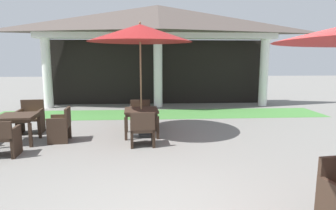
{
  "coord_description": "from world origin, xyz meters",
  "views": [
    {
      "loc": [
        -0.36,
        -3.09,
        2.09
      ],
      "look_at": [
        0.07,
        3.67,
        0.98
      ],
      "focal_mm": 30.78,
      "sensor_mm": 36.0,
      "label": 1
    }
  ],
  "objects_px": {
    "patio_chair_mid_right_east": "(61,126)",
    "patio_umbrella_mid_left": "(140,34)",
    "patio_table_mid_right": "(17,119)",
    "patio_chair_mid_right_south": "(2,139)",
    "patio_chair_mid_left_north": "(140,114)",
    "patio_chair_mid_right_north": "(31,118)",
    "patio_chair_mid_left_south": "(143,130)",
    "patio_table_mid_left": "(141,113)"
  },
  "relations": [
    {
      "from": "patio_chair_mid_left_south",
      "to": "patio_table_mid_right",
      "type": "bearing_deg",
      "value": 169.11
    },
    {
      "from": "patio_chair_mid_left_south",
      "to": "patio_chair_mid_right_east",
      "type": "bearing_deg",
      "value": 163.11
    },
    {
      "from": "patio_table_mid_left",
      "to": "patio_chair_mid_right_north",
      "type": "height_order",
      "value": "patio_chair_mid_right_north"
    },
    {
      "from": "patio_chair_mid_right_east",
      "to": "patio_chair_mid_right_north",
      "type": "distance_m",
      "value": 1.42
    },
    {
      "from": "patio_chair_mid_right_south",
      "to": "patio_chair_mid_right_north",
      "type": "height_order",
      "value": "patio_chair_mid_right_north"
    },
    {
      "from": "patio_chair_mid_left_north",
      "to": "patio_table_mid_right",
      "type": "relative_size",
      "value": 0.88
    },
    {
      "from": "patio_chair_mid_left_south",
      "to": "patio_table_mid_right",
      "type": "height_order",
      "value": "patio_chair_mid_left_south"
    },
    {
      "from": "patio_chair_mid_left_north",
      "to": "patio_chair_mid_left_south",
      "type": "bearing_deg",
      "value": 90.0
    },
    {
      "from": "patio_chair_mid_left_south",
      "to": "patio_chair_mid_right_south",
      "type": "distance_m",
      "value": 3.03
    },
    {
      "from": "patio_chair_mid_right_north",
      "to": "patio_chair_mid_right_east",
      "type": "bearing_deg",
      "value": 134.84
    },
    {
      "from": "patio_umbrella_mid_left",
      "to": "patio_table_mid_right",
      "type": "distance_m",
      "value": 3.7
    },
    {
      "from": "patio_table_mid_left",
      "to": "patio_umbrella_mid_left",
      "type": "height_order",
      "value": "patio_umbrella_mid_left"
    },
    {
      "from": "patio_table_mid_left",
      "to": "patio_chair_mid_left_north",
      "type": "bearing_deg",
      "value": 93.28
    },
    {
      "from": "patio_table_mid_left",
      "to": "patio_table_mid_right",
      "type": "xyz_separation_m",
      "value": [
        -3.01,
        -0.52,
        -0.01
      ]
    },
    {
      "from": "patio_chair_mid_right_east",
      "to": "patio_umbrella_mid_left",
      "type": "bearing_deg",
      "value": -83.22
    },
    {
      "from": "patio_chair_mid_left_north",
      "to": "patio_chair_mid_right_south",
      "type": "xyz_separation_m",
      "value": [
        -2.87,
        -2.44,
        -0.0
      ]
    },
    {
      "from": "patio_umbrella_mid_left",
      "to": "patio_chair_mid_right_south",
      "type": "relative_size",
      "value": 3.73
    },
    {
      "from": "patio_chair_mid_left_south",
      "to": "patio_chair_mid_right_south",
      "type": "bearing_deg",
      "value": -172.15
    },
    {
      "from": "patio_chair_mid_right_east",
      "to": "patio_chair_mid_left_north",
      "type": "bearing_deg",
      "value": -60.59
    },
    {
      "from": "patio_chair_mid_right_south",
      "to": "patio_chair_mid_right_east",
      "type": "bearing_deg",
      "value": 44.93
    },
    {
      "from": "patio_chair_mid_right_east",
      "to": "patio_chair_mid_right_south",
      "type": "relative_size",
      "value": 1.07
    },
    {
      "from": "patio_umbrella_mid_left",
      "to": "patio_table_mid_right",
      "type": "height_order",
      "value": "patio_umbrella_mid_left"
    },
    {
      "from": "patio_chair_mid_right_east",
      "to": "patio_chair_mid_right_north",
      "type": "height_order",
      "value": "patio_chair_mid_right_north"
    },
    {
      "from": "patio_chair_mid_left_south",
      "to": "patio_table_mid_left",
      "type": "bearing_deg",
      "value": 90.0
    },
    {
      "from": "patio_chair_mid_right_east",
      "to": "patio_chair_mid_right_north",
      "type": "relative_size",
      "value": 0.95
    },
    {
      "from": "patio_chair_mid_right_east",
      "to": "patio_chair_mid_left_south",
      "type": "bearing_deg",
      "value": -108.85
    },
    {
      "from": "patio_chair_mid_left_north",
      "to": "patio_chair_mid_right_north",
      "type": "bearing_deg",
      "value": 5.02
    },
    {
      "from": "patio_table_mid_right",
      "to": "patio_chair_mid_right_east",
      "type": "bearing_deg",
      "value": 5.24
    },
    {
      "from": "patio_umbrella_mid_left",
      "to": "patio_chair_mid_left_north",
      "type": "bearing_deg",
      "value": 93.28
    },
    {
      "from": "patio_table_mid_left",
      "to": "patio_chair_mid_right_south",
      "type": "xyz_separation_m",
      "value": [
        -2.92,
        -1.52,
        -0.23
      ]
    },
    {
      "from": "patio_chair_mid_left_south",
      "to": "patio_chair_mid_right_south",
      "type": "xyz_separation_m",
      "value": [
        -2.97,
        -0.59,
        0.0
      ]
    },
    {
      "from": "patio_table_mid_right",
      "to": "patio_chair_mid_right_north",
      "type": "height_order",
      "value": "patio_chair_mid_right_north"
    },
    {
      "from": "patio_umbrella_mid_left",
      "to": "patio_chair_mid_right_north",
      "type": "xyz_separation_m",
      "value": [
        -3.1,
        0.48,
        -2.28
      ]
    },
    {
      "from": "patio_chair_mid_left_north",
      "to": "patio_chair_mid_right_east",
      "type": "height_order",
      "value": "patio_chair_mid_right_east"
    },
    {
      "from": "patio_umbrella_mid_left",
      "to": "patio_chair_mid_right_south",
      "type": "xyz_separation_m",
      "value": [
        -2.92,
        -1.52,
        -2.31
      ]
    },
    {
      "from": "patio_umbrella_mid_left",
      "to": "patio_chair_mid_right_south",
      "type": "distance_m",
      "value": 4.02
    },
    {
      "from": "patio_chair_mid_right_south",
      "to": "patio_table_mid_left",
      "type": "bearing_deg",
      "value": 22.18
    },
    {
      "from": "patio_chair_mid_left_north",
      "to": "patio_chair_mid_right_east",
      "type": "bearing_deg",
      "value": 31.37
    },
    {
      "from": "patio_umbrella_mid_left",
      "to": "patio_chair_mid_right_east",
      "type": "bearing_deg",
      "value": -167.98
    },
    {
      "from": "patio_umbrella_mid_left",
      "to": "patio_chair_mid_right_north",
      "type": "distance_m",
      "value": 3.88
    },
    {
      "from": "patio_table_mid_left",
      "to": "patio_chair_mid_left_south",
      "type": "relative_size",
      "value": 1.1
    },
    {
      "from": "patio_table_mid_left",
      "to": "patio_chair_mid_left_south",
      "type": "xyz_separation_m",
      "value": [
        0.05,
        -0.93,
        -0.23
      ]
    }
  ]
}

